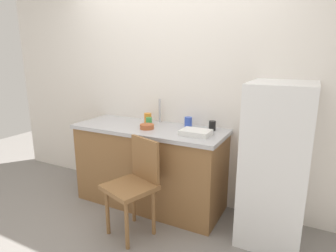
# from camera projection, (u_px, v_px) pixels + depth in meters

# --- Properties ---
(ground_plane) EXTENTS (8.00, 8.00, 0.00)m
(ground_plane) POSITION_uv_depth(u_px,v_px,m) (123.00, 236.00, 2.62)
(ground_plane) COLOR gray
(back_wall) EXTENTS (4.80, 0.10, 2.62)m
(back_wall) POSITION_uv_depth(u_px,v_px,m) (172.00, 84.00, 3.16)
(back_wall) COLOR white
(back_wall) RESTS_ON ground_plane
(cabinet_base) EXTENTS (1.59, 0.60, 0.84)m
(cabinet_base) POSITION_uv_depth(u_px,v_px,m) (150.00, 168.00, 3.11)
(cabinet_base) COLOR olive
(cabinet_base) RESTS_ON ground_plane
(countertop) EXTENTS (1.63, 0.64, 0.04)m
(countertop) POSITION_uv_depth(u_px,v_px,m) (149.00, 129.00, 3.01)
(countertop) COLOR #B7B7BC
(countertop) RESTS_ON cabinet_base
(faucet) EXTENTS (0.02, 0.02, 0.26)m
(faucet) POSITION_uv_depth(u_px,v_px,m) (160.00, 111.00, 3.19)
(faucet) COLOR #B7B7BC
(faucet) RESTS_ON countertop
(refrigerator) EXTENTS (0.52, 0.63, 1.41)m
(refrigerator) POSITION_uv_depth(u_px,v_px,m) (276.00, 164.00, 2.46)
(refrigerator) COLOR white
(refrigerator) RESTS_ON ground_plane
(chair) EXTENTS (0.51, 0.51, 0.89)m
(chair) POSITION_uv_depth(u_px,v_px,m) (135.00, 182.00, 2.57)
(chair) COLOR olive
(chair) RESTS_ON ground_plane
(dish_tray) EXTENTS (0.28, 0.20, 0.05)m
(dish_tray) POSITION_uv_depth(u_px,v_px,m) (196.00, 133.00, 2.69)
(dish_tray) COLOR white
(dish_tray) RESTS_ON countertop
(terracotta_bowl) EXTENTS (0.15, 0.15, 0.05)m
(terracotta_bowl) POSITION_uv_depth(u_px,v_px,m) (147.00, 127.00, 2.92)
(terracotta_bowl) COLOR #B25B33
(terracotta_bowl) RESTS_ON countertop
(cup_blue) EXTENTS (0.08, 0.08, 0.11)m
(cup_blue) POSITION_uv_depth(u_px,v_px,m) (188.00, 122.00, 2.97)
(cup_blue) COLOR blue
(cup_blue) RESTS_ON countertop
(cup_black) EXTENTS (0.07, 0.07, 0.10)m
(cup_black) POSITION_uv_depth(u_px,v_px,m) (212.00, 126.00, 2.86)
(cup_black) COLOR black
(cup_black) RESTS_ON countertop
(cup_green) EXTENTS (0.07, 0.07, 0.08)m
(cup_green) POSITION_uv_depth(u_px,v_px,m) (149.00, 121.00, 3.08)
(cup_green) COLOR green
(cup_green) RESTS_ON countertop
(cup_orange) EXTENTS (0.08, 0.08, 0.11)m
(cup_orange) POSITION_uv_depth(u_px,v_px,m) (148.00, 118.00, 3.17)
(cup_orange) COLOR orange
(cup_orange) RESTS_ON countertop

